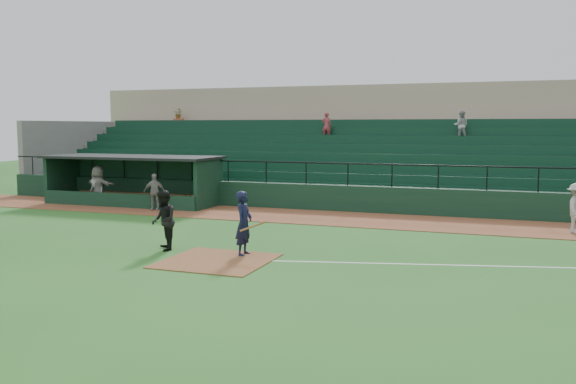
% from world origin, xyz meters
% --- Properties ---
extents(ground, '(90.00, 90.00, 0.00)m').
position_xyz_m(ground, '(0.00, 0.00, 0.00)').
color(ground, '#245D1E').
rests_on(ground, ground).
extents(warning_track, '(40.00, 4.00, 0.03)m').
position_xyz_m(warning_track, '(0.00, 8.00, 0.01)').
color(warning_track, brown).
rests_on(warning_track, ground).
extents(home_plate_dirt, '(3.00, 3.00, 0.03)m').
position_xyz_m(home_plate_dirt, '(0.00, -1.00, 0.01)').
color(home_plate_dirt, brown).
rests_on(home_plate_dirt, ground).
extents(foul_line, '(17.49, 4.44, 0.01)m').
position_xyz_m(foul_line, '(8.00, 1.20, 0.01)').
color(foul_line, white).
rests_on(foul_line, ground).
extents(stadium_structure, '(38.00, 13.08, 6.40)m').
position_xyz_m(stadium_structure, '(-0.00, 16.46, 2.30)').
color(stadium_structure, black).
rests_on(stadium_structure, ground).
extents(dugout, '(8.90, 3.20, 2.42)m').
position_xyz_m(dugout, '(-9.75, 9.56, 1.33)').
color(dugout, black).
rests_on(dugout, ground).
extents(batter_at_plate, '(1.04, 0.73, 1.96)m').
position_xyz_m(batter_at_plate, '(0.42, -0.01, 0.98)').
color(batter_at_plate, black).
rests_on(batter_at_plate, ground).
extents(umpire, '(1.12, 1.16, 1.89)m').
position_xyz_m(umpire, '(-2.27, -0.15, 0.95)').
color(umpire, black).
rests_on(umpire, ground).
extents(runner, '(0.89, 1.29, 1.82)m').
position_xyz_m(runner, '(10.18, 7.50, 0.94)').
color(runner, '#AAA39F').
rests_on(runner, warning_track).
extents(dugout_player_a, '(1.07, 0.74, 1.69)m').
position_xyz_m(dugout_player_a, '(-7.46, 7.47, 0.87)').
color(dugout_player_a, gray).
rests_on(dugout_player_a, warning_track).
extents(dugout_player_b, '(1.06, 0.84, 1.88)m').
position_xyz_m(dugout_player_b, '(-11.18, 8.24, 0.97)').
color(dugout_player_b, '#A49E9A').
rests_on(dugout_player_b, warning_track).
extents(dugout_player_c, '(1.88, 0.98, 1.94)m').
position_xyz_m(dugout_player_c, '(-11.04, 8.15, 1.00)').
color(dugout_player_c, gray).
rests_on(dugout_player_c, warning_track).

